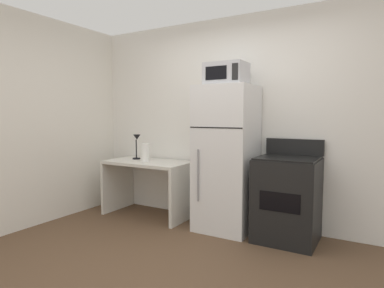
{
  "coord_description": "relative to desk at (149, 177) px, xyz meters",
  "views": [
    {
      "loc": [
        1.54,
        -2.22,
        1.37
      ],
      "look_at": [
        -0.39,
        1.1,
        1.03
      ],
      "focal_mm": 30.68,
      "sensor_mm": 36.0,
      "label": 1
    }
  ],
  "objects": [
    {
      "name": "desk_lamp",
      "position": [
        -0.25,
        0.06,
        0.47
      ],
      "size": [
        0.14,
        0.12,
        0.35
      ],
      "color": "black",
      "rests_on": "desk"
    },
    {
      "name": "paper_towel_roll",
      "position": [
        -0.02,
        -0.04,
        0.35
      ],
      "size": [
        0.11,
        0.11,
        0.24
      ],
      "primitive_type": "cylinder",
      "color": "white",
      "rests_on": "desk"
    },
    {
      "name": "microwave",
      "position": [
        1.15,
        -0.0,
        1.32
      ],
      "size": [
        0.46,
        0.35,
        0.26
      ],
      "color": "#B7B7BC",
      "rests_on": "refrigerator"
    },
    {
      "name": "ground_plane",
      "position": [
        1.2,
        -1.31,
        -0.52
      ],
      "size": [
        12.0,
        12.0,
        0.0
      ],
      "primitive_type": "plane",
      "color": "brown"
    },
    {
      "name": "desk",
      "position": [
        0.0,
        0.0,
        0.0
      ],
      "size": [
        1.17,
        0.64,
        0.75
      ],
      "color": "silver",
      "rests_on": "ground"
    },
    {
      "name": "refrigerator",
      "position": [
        1.15,
        0.02,
        0.33
      ],
      "size": [
        0.65,
        0.63,
        1.71
      ],
      "color": "white",
      "rests_on": "ground"
    },
    {
      "name": "wall_left_brick",
      "position": [
        -1.0,
        -1.31,
        0.78
      ],
      "size": [
        0.1,
        4.0,
        2.6
      ],
      "primitive_type": "cube",
      "color": "silver",
      "rests_on": "ground"
    },
    {
      "name": "wall_back_white",
      "position": [
        1.2,
        0.39,
        0.78
      ],
      "size": [
        5.0,
        0.1,
        2.6
      ],
      "primitive_type": "cube",
      "color": "white",
      "rests_on": "ground"
    },
    {
      "name": "oven_range",
      "position": [
        1.87,
        0.02,
        -0.06
      ],
      "size": [
        0.65,
        0.61,
        1.1
      ],
      "color": "black",
      "rests_on": "ground"
    }
  ]
}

